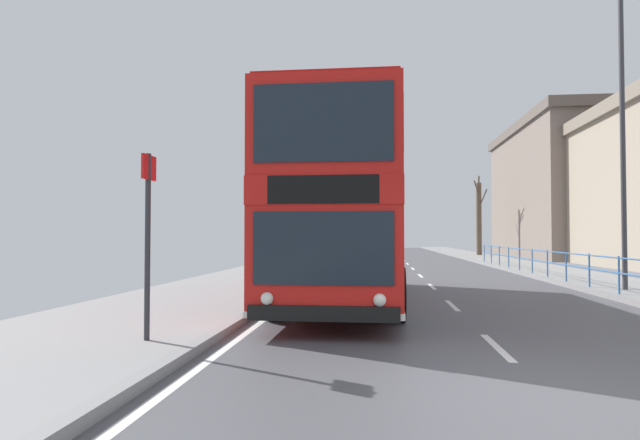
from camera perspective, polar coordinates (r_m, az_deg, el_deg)
name	(u,v)px	position (r m, az deg, el deg)	size (l,w,h in m)	color
ground	(480,394)	(5.99, 16.46, -17.14)	(15.80, 140.00, 0.20)	#4C4C51
double_decker_bus_main	(346,212)	(13.61, 2.78, 0.89)	(2.77, 10.73, 4.29)	red
pedestrian_railing_far_kerb	(566,261)	(19.71, 24.44, -3.97)	(0.05, 27.66, 0.98)	#386BA8
bus_stop_sign_near	(148,225)	(8.24, -17.63, -0.51)	(0.08, 0.44, 2.70)	#2D2D33
street_lamp_far_side	(622,110)	(17.85, 29.17, 10.05)	(0.28, 0.60, 8.88)	#38383D
bare_tree_far_00	(479,217)	(44.82, 16.36, 0.30)	(1.12, 2.45, 6.15)	brown
background_building_01	(583,190)	(46.63, 25.87, 2.87)	(10.52, 18.32, 10.36)	slate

